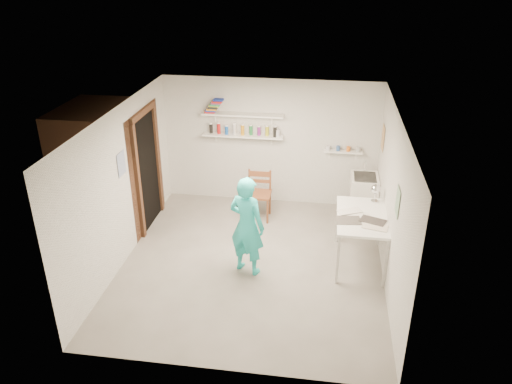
# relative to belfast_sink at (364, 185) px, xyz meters

# --- Properties ---
(floor) EXTENTS (4.00, 4.50, 0.02)m
(floor) POSITION_rel_belfast_sink_xyz_m (-1.75, -1.70, -0.71)
(floor) COLOR slate
(floor) RESTS_ON ground
(ceiling) EXTENTS (4.00, 4.50, 0.02)m
(ceiling) POSITION_rel_belfast_sink_xyz_m (-1.75, -1.70, 1.71)
(ceiling) COLOR silver
(ceiling) RESTS_ON wall_back
(wall_back) EXTENTS (4.00, 0.02, 2.40)m
(wall_back) POSITION_rel_belfast_sink_xyz_m (-1.75, 0.56, 0.50)
(wall_back) COLOR silver
(wall_back) RESTS_ON ground
(wall_front) EXTENTS (4.00, 0.02, 2.40)m
(wall_front) POSITION_rel_belfast_sink_xyz_m (-1.75, -3.96, 0.50)
(wall_front) COLOR silver
(wall_front) RESTS_ON ground
(wall_left) EXTENTS (0.02, 4.50, 2.40)m
(wall_left) POSITION_rel_belfast_sink_xyz_m (-3.76, -1.70, 0.50)
(wall_left) COLOR silver
(wall_left) RESTS_ON ground
(wall_right) EXTENTS (0.02, 4.50, 2.40)m
(wall_right) POSITION_rel_belfast_sink_xyz_m (0.26, -1.70, 0.50)
(wall_right) COLOR silver
(wall_right) RESTS_ON ground
(doorway_recess) EXTENTS (0.02, 0.90, 2.00)m
(doorway_recess) POSITION_rel_belfast_sink_xyz_m (-3.74, -0.65, 0.30)
(doorway_recess) COLOR black
(doorway_recess) RESTS_ON wall_left
(corridor_box) EXTENTS (1.40, 1.50, 2.10)m
(corridor_box) POSITION_rel_belfast_sink_xyz_m (-4.45, -0.65, 0.35)
(corridor_box) COLOR brown
(corridor_box) RESTS_ON ground
(door_lintel) EXTENTS (0.06, 1.05, 0.10)m
(door_lintel) POSITION_rel_belfast_sink_xyz_m (-3.72, -0.65, 1.35)
(door_lintel) COLOR brown
(door_lintel) RESTS_ON wall_left
(door_jamb_near) EXTENTS (0.06, 0.10, 2.00)m
(door_jamb_near) POSITION_rel_belfast_sink_xyz_m (-3.72, -1.15, 0.30)
(door_jamb_near) COLOR brown
(door_jamb_near) RESTS_ON ground
(door_jamb_far) EXTENTS (0.06, 0.10, 2.00)m
(door_jamb_far) POSITION_rel_belfast_sink_xyz_m (-3.72, -0.15, 0.30)
(door_jamb_far) COLOR brown
(door_jamb_far) RESTS_ON ground
(shelf_lower) EXTENTS (1.50, 0.22, 0.03)m
(shelf_lower) POSITION_rel_belfast_sink_xyz_m (-2.25, 0.43, 0.65)
(shelf_lower) COLOR white
(shelf_lower) RESTS_ON wall_back
(shelf_upper) EXTENTS (1.50, 0.22, 0.03)m
(shelf_upper) POSITION_rel_belfast_sink_xyz_m (-2.25, 0.43, 1.05)
(shelf_upper) COLOR white
(shelf_upper) RESTS_ON wall_back
(ledge_shelf) EXTENTS (0.70, 0.14, 0.03)m
(ledge_shelf) POSITION_rel_belfast_sink_xyz_m (-0.40, 0.47, 0.42)
(ledge_shelf) COLOR white
(ledge_shelf) RESTS_ON wall_back
(poster_left) EXTENTS (0.01, 0.28, 0.36)m
(poster_left) POSITION_rel_belfast_sink_xyz_m (-3.74, -1.65, 0.85)
(poster_left) COLOR #334C7F
(poster_left) RESTS_ON wall_left
(poster_right_a) EXTENTS (0.01, 0.34, 0.42)m
(poster_right_a) POSITION_rel_belfast_sink_xyz_m (0.24, 0.10, 0.85)
(poster_right_a) COLOR #995933
(poster_right_a) RESTS_ON wall_right
(poster_right_b) EXTENTS (0.01, 0.30, 0.38)m
(poster_right_b) POSITION_rel_belfast_sink_xyz_m (0.24, -2.25, 0.80)
(poster_right_b) COLOR #3F724C
(poster_right_b) RESTS_ON wall_right
(belfast_sink) EXTENTS (0.48, 0.60, 0.30)m
(belfast_sink) POSITION_rel_belfast_sink_xyz_m (0.00, 0.00, 0.00)
(belfast_sink) COLOR white
(belfast_sink) RESTS_ON wall_right
(man) EXTENTS (0.67, 0.56, 1.56)m
(man) POSITION_rel_belfast_sink_xyz_m (-1.80, -1.89, 0.08)
(man) COLOR #28CAC5
(man) RESTS_ON ground
(wall_clock) EXTENTS (0.27, 0.14, 0.28)m
(wall_clock) POSITION_rel_belfast_sink_xyz_m (-1.88, -1.69, 0.34)
(wall_clock) COLOR beige
(wall_clock) RESTS_ON man
(wooden_chair) EXTENTS (0.45, 0.43, 0.95)m
(wooden_chair) POSITION_rel_belfast_sink_xyz_m (-1.87, -0.21, -0.22)
(wooden_chair) COLOR brown
(wooden_chair) RESTS_ON ground
(work_table) EXTENTS (0.75, 1.26, 0.84)m
(work_table) POSITION_rel_belfast_sink_xyz_m (-0.11, -1.44, -0.28)
(work_table) COLOR white
(work_table) RESTS_ON ground
(desk_lamp) EXTENTS (0.16, 0.16, 0.16)m
(desk_lamp) POSITION_rel_belfast_sink_xyz_m (0.10, -0.94, 0.36)
(desk_lamp) COLOR silver
(desk_lamp) RESTS_ON work_table
(spray_cans) EXTENTS (1.31, 0.06, 0.17)m
(spray_cans) POSITION_rel_belfast_sink_xyz_m (-2.25, 0.43, 0.75)
(spray_cans) COLOR black
(spray_cans) RESTS_ON shelf_lower
(book_stack) EXTENTS (0.34, 0.14, 0.25)m
(book_stack) POSITION_rel_belfast_sink_xyz_m (-2.77, 0.43, 1.19)
(book_stack) COLOR red
(book_stack) RESTS_ON shelf_upper
(ledge_pots) EXTENTS (0.48, 0.07, 0.09)m
(ledge_pots) POSITION_rel_belfast_sink_xyz_m (-0.40, 0.47, 0.48)
(ledge_pots) COLOR silver
(ledge_pots) RESTS_ON ledge_shelf
(papers) EXTENTS (0.30, 0.22, 0.02)m
(papers) POSITION_rel_belfast_sink_xyz_m (-0.11, -1.44, 0.15)
(papers) COLOR silver
(papers) RESTS_ON work_table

